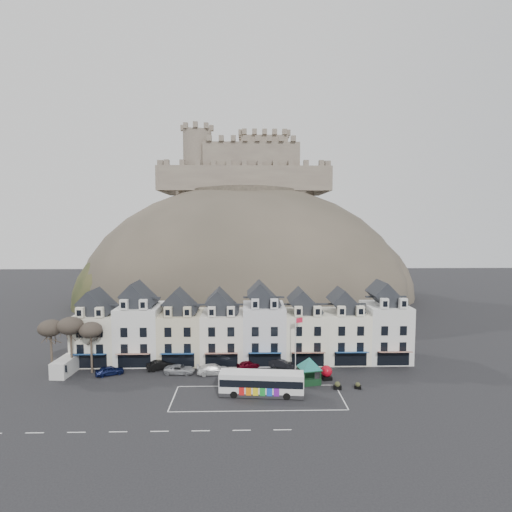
{
  "coord_description": "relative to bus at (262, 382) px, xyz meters",
  "views": [
    {
      "loc": [
        0.57,
        -49.12,
        22.73
      ],
      "look_at": [
        2.31,
        24.0,
        16.69
      ],
      "focal_mm": 28.0,
      "sensor_mm": 36.0,
      "label": 1
    }
  ],
  "objects": [
    {
      "name": "red_buoy",
      "position": [
        9.68,
        5.16,
        -0.68
      ],
      "size": [
        1.65,
        1.65,
        2.04
      ],
      "rotation": [
        0.0,
        0.0,
        0.13
      ],
      "color": "black",
      "rests_on": "ground"
    },
    {
      "name": "car_navy",
      "position": [
        -22.51,
        7.52,
        -1.03
      ],
      "size": [
        4.39,
        3.19,
        1.39
      ],
      "primitive_type": "imported",
      "rotation": [
        0.0,
        0.0,
        2.0
      ],
      "color": "#0B1137",
      "rests_on": "ground"
    },
    {
      "name": "tree_left_near",
      "position": [
        -25.51,
        8.52,
        4.83
      ],
      "size": [
        3.43,
        3.43,
        7.84
      ],
      "color": "#372E23",
      "rests_on": "ground"
    },
    {
      "name": "flagpole",
      "position": [
        5.58,
        8.06,
        3.21
      ],
      "size": [
        1.17,
        0.55,
        8.65
      ],
      "rotation": [
        0.0,
        0.0,
        0.4
      ],
      "color": "silver",
      "rests_on": "ground"
    },
    {
      "name": "townhouse_terrace",
      "position": [
        -2.37,
        13.99,
        3.57
      ],
      "size": [
        54.4,
        9.35,
        11.8
      ],
      "color": "silver",
      "rests_on": "ground"
    },
    {
      "name": "bus",
      "position": [
        0.0,
        0.0,
        0.0
      ],
      "size": [
        11.27,
        3.64,
        3.12
      ],
      "rotation": [
        0.0,
        0.0,
        -0.1
      ],
      "color": "#262628",
      "rests_on": "ground"
    },
    {
      "name": "car_black",
      "position": [
        -15.24,
        9.65,
        -1.0
      ],
      "size": [
        4.65,
        3.2,
        1.45
      ],
      "primitive_type": "imported",
      "rotation": [
        0.0,
        0.0,
        1.99
      ],
      "color": "black",
      "rests_on": "ground"
    },
    {
      "name": "ground",
      "position": [
        -2.51,
        -1.98,
        -1.73
      ],
      "size": [
        300.0,
        300.0,
        0.0
      ],
      "primitive_type": "plane",
      "color": "black",
      "rests_on": "ground"
    },
    {
      "name": "planter_east",
      "position": [
        10.49,
        1.62,
        -1.21
      ],
      "size": [
        1.12,
        0.75,
        1.07
      ],
      "rotation": [
        0.0,
        0.0,
        -0.09
      ],
      "color": "black",
      "rests_on": "ground"
    },
    {
      "name": "coach_bay_markings",
      "position": [
        -0.51,
        -0.73,
        -1.73
      ],
      "size": [
        22.0,
        7.5,
        0.01
      ],
      "primitive_type": "cube",
      "color": "silver",
      "rests_on": "ground"
    },
    {
      "name": "car_white",
      "position": [
        -6.91,
        7.52,
        -0.98
      ],
      "size": [
        5.33,
        2.67,
        1.49
      ],
      "primitive_type": "imported",
      "rotation": [
        0.0,
        0.0,
        1.69
      ],
      "color": "silver",
      "rests_on": "ground"
    },
    {
      "name": "car_maroon",
      "position": [
        -1.71,
        9.87,
        -1.12
      ],
      "size": [
        3.85,
        2.76,
        1.22
      ],
      "primitive_type": "imported",
      "rotation": [
        0.0,
        0.0,
        1.99
      ],
      "color": "#540412",
      "rests_on": "ground"
    },
    {
      "name": "white_van",
      "position": [
        -29.3,
        8.17,
        -0.53
      ],
      "size": [
        2.63,
        5.37,
        2.39
      ],
      "rotation": [
        0.0,
        0.0,
        -0.07
      ],
      "color": "silver",
      "rests_on": "ground"
    },
    {
      "name": "tree_left_mid",
      "position": [
        -28.51,
        8.52,
        5.51
      ],
      "size": [
        3.78,
        3.78,
        8.64
      ],
      "color": "#372E23",
      "rests_on": "ground"
    },
    {
      "name": "car_silver",
      "position": [
        -12.11,
        7.91,
        -1.09
      ],
      "size": [
        4.69,
        2.49,
        1.28
      ],
      "primitive_type": "imported",
      "rotation": [
        0.0,
        0.0,
        1.49
      ],
      "color": "#A2A4A9",
      "rests_on": "ground"
    },
    {
      "name": "bus_shelter",
      "position": [
        6.95,
        3.86,
        1.17
      ],
      "size": [
        5.74,
        5.74,
        3.74
      ],
      "rotation": [
        0.0,
        0.0,
        0.22
      ],
      "color": "#103219",
      "rests_on": "ground"
    },
    {
      "name": "castle_hill",
      "position": [
        -1.26,
        66.97,
        -1.62
      ],
      "size": [
        100.0,
        76.0,
        68.0
      ],
      "color": "#3A362D",
      "rests_on": "ground"
    },
    {
      "name": "planter_west",
      "position": [
        13.32,
        1.68,
        -1.29
      ],
      "size": [
        1.01,
        0.77,
        0.91
      ],
      "rotation": [
        0.0,
        0.0,
        -0.4
      ],
      "color": "black",
      "rests_on": "ground"
    },
    {
      "name": "tree_left_far",
      "position": [
        -31.51,
        8.52,
        5.17
      ],
      "size": [
        3.61,
        3.61,
        8.24
      ],
      "color": "#372E23",
      "rests_on": "ground"
    },
    {
      "name": "castle",
      "position": [
        -2.01,
        73.95,
        38.47
      ],
      "size": [
        50.2,
        22.2,
        22.0
      ],
      "color": "#67584E",
      "rests_on": "ground"
    },
    {
      "name": "car_charcoal",
      "position": [
        3.49,
        10.02,
        -1.02
      ],
      "size": [
        4.57,
        2.89,
        1.42
      ],
      "primitive_type": "imported",
      "rotation": [
        0.0,
        0.0,
        1.22
      ],
      "color": "black",
      "rests_on": "ground"
    }
  ]
}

